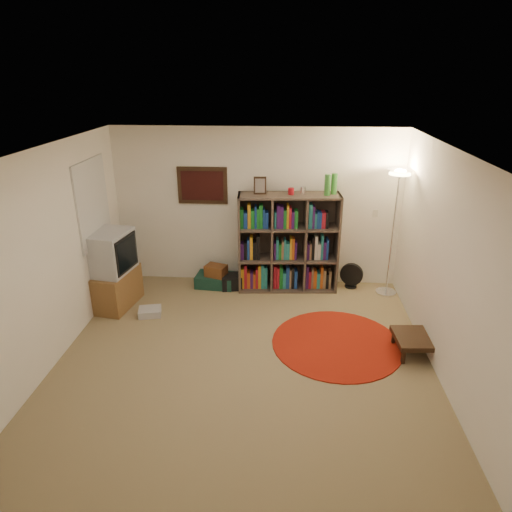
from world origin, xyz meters
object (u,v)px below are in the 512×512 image
(tv_stand, at_px, (112,271))
(suitcase, at_px, (215,280))
(bookshelf, at_px, (287,244))
(floor_lamp, at_px, (398,192))
(side_table, at_px, (417,339))
(floor_fan, at_px, (351,276))

(tv_stand, relative_size, suitcase, 1.80)
(bookshelf, xyz_separation_m, floor_lamp, (1.58, -0.10, 0.88))
(floor_lamp, xyz_separation_m, side_table, (0.04, -1.65, -1.43))
(floor_lamp, relative_size, suitcase, 3.06)
(suitcase, bearing_deg, floor_fan, 7.73)
(floor_fan, xyz_separation_m, side_table, (0.57, -1.82, -0.00))
(floor_lamp, relative_size, floor_fan, 4.74)
(bookshelf, distance_m, tv_stand, 2.66)
(tv_stand, bearing_deg, suitcase, 37.58)
(bookshelf, xyz_separation_m, side_table, (1.62, -1.75, -0.54))
(bookshelf, xyz_separation_m, floor_fan, (1.05, 0.07, -0.54))
(bookshelf, distance_m, side_table, 2.45)
(bookshelf, xyz_separation_m, tv_stand, (-2.54, -0.77, -0.19))
(suitcase, bearing_deg, bookshelf, 6.38)
(suitcase, relative_size, side_table, 1.14)
(bookshelf, distance_m, floor_lamp, 1.82)
(side_table, bearing_deg, floor_fan, 107.35)
(floor_fan, height_order, side_table, floor_fan)
(tv_stand, bearing_deg, floor_lamp, 18.58)
(bookshelf, distance_m, floor_fan, 1.19)
(suitcase, height_order, side_table, side_table)
(bookshelf, relative_size, floor_fan, 4.47)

